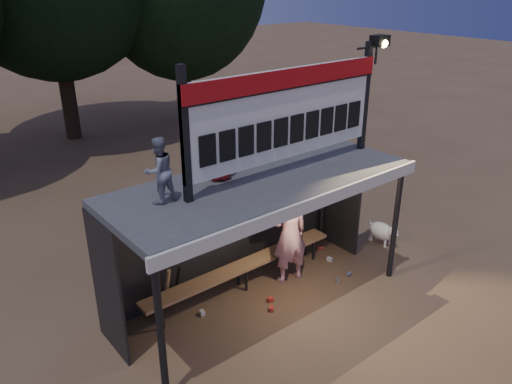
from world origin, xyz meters
The scene contains 10 objects.
ground centered at (0.00, 0.00, 0.00)m, with size 80.00×80.00×0.00m, color #4F3927.
player centered at (0.83, 0.21, 0.97)m, with size 0.70×0.46×1.93m, color white.
child_a centered at (-1.65, 0.22, 2.79)m, with size 0.46×0.36×0.95m, color slate.
child_b centered at (-0.53, 0.40, 2.79)m, with size 0.46×0.30×0.93m, color red.
dugout_shelter centered at (0.00, 0.24, 1.85)m, with size 5.10×2.08×2.32m.
scoreboard_assembly centered at (0.56, -0.01, 3.32)m, with size 4.10×0.27×1.99m.
bench centered at (0.00, 0.55, 0.43)m, with size 4.00×0.35×0.48m.
dog centered at (3.31, -0.03, 0.28)m, with size 0.36×0.81×0.49m.
bats centered at (-1.39, 0.82, 0.43)m, with size 0.47×0.32×0.84m.
litter centered at (0.58, 0.07, 0.04)m, with size 3.81×1.29×0.08m.
Camera 1 is at (-4.63, -5.56, 5.26)m, focal length 35.00 mm.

